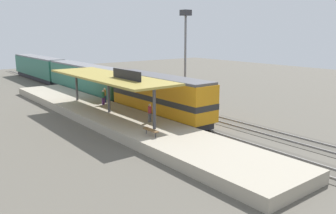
% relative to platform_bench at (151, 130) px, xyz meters
% --- Properties ---
extents(ground_plane, '(120.00, 120.00, 0.00)m').
position_rel_platform_bench_xyz_m(ground_plane, '(8.00, 9.44, -1.34)').
color(ground_plane, '#5B564C').
extents(track_near, '(3.20, 110.00, 0.16)m').
position_rel_platform_bench_xyz_m(track_near, '(6.00, 9.44, -1.31)').
color(track_near, '#4E4941').
rests_on(track_near, ground).
extents(track_far, '(3.20, 110.00, 0.16)m').
position_rel_platform_bench_xyz_m(track_far, '(10.60, 9.44, -1.31)').
color(track_far, '#4E4941').
rests_on(track_far, ground).
extents(platform, '(6.00, 44.00, 0.90)m').
position_rel_platform_bench_xyz_m(platform, '(1.40, 9.44, -0.89)').
color(platform, '#A89E89').
rests_on(platform, ground).
extents(station_canopy, '(5.20, 18.00, 4.70)m').
position_rel_platform_bench_xyz_m(station_canopy, '(1.40, 9.35, 3.19)').
color(station_canopy, '#47474C').
rests_on(station_canopy, platform).
extents(platform_bench, '(0.44, 1.70, 0.50)m').
position_rel_platform_bench_xyz_m(platform_bench, '(0.00, 0.00, 0.00)').
color(platform_bench, '#333338').
rests_on(platform_bench, platform).
extents(locomotive, '(2.93, 14.43, 4.44)m').
position_rel_platform_bench_xyz_m(locomotive, '(6.00, 6.87, 1.07)').
color(locomotive, '#28282D').
rests_on(locomotive, track_near).
extents(passenger_carriage_front, '(2.90, 20.00, 4.24)m').
position_rel_platform_bench_xyz_m(passenger_carriage_front, '(6.00, 24.87, 0.97)').
color(passenger_carriage_front, '#28282D').
rests_on(passenger_carriage_front, track_near).
extents(passenger_carriage_rear, '(2.90, 20.00, 4.24)m').
position_rel_platform_bench_xyz_m(passenger_carriage_rear, '(6.00, 45.67, 0.97)').
color(passenger_carriage_rear, '#28282D').
rests_on(passenger_carriage_rear, track_near).
extents(freight_car, '(2.80, 12.00, 3.54)m').
position_rel_platform_bench_xyz_m(freight_car, '(10.60, 18.04, 0.63)').
color(freight_car, '#28282D').
rests_on(freight_car, track_far).
extents(light_mast, '(1.10, 1.10, 11.70)m').
position_rel_platform_bench_xyz_m(light_mast, '(13.80, 11.86, 7.05)').
color(light_mast, slate).
rests_on(light_mast, ground).
extents(person_waiting, '(0.34, 0.34, 1.71)m').
position_rel_platform_bench_xyz_m(person_waiting, '(2.65, 13.13, 0.51)').
color(person_waiting, '#663375').
rests_on(person_waiting, platform).
extents(person_walking, '(0.34, 0.34, 1.71)m').
position_rel_platform_bench_xyz_m(person_walking, '(2.41, 3.57, 0.51)').
color(person_walking, '#4C4C51').
rests_on(person_walking, platform).
extents(person_boarding, '(0.34, 0.34, 1.71)m').
position_rel_platform_bench_xyz_m(person_boarding, '(3.40, 14.18, 0.51)').
color(person_boarding, navy).
rests_on(person_boarding, platform).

